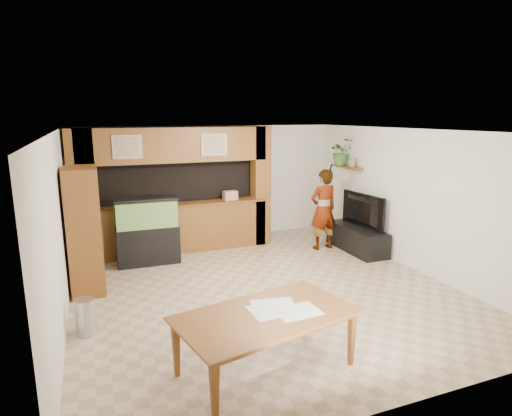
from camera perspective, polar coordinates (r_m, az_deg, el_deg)
name	(u,v)px	position (r m, az deg, el deg)	size (l,w,h in m)	color
floor	(263,288)	(7.28, 0.87, -10.64)	(6.50, 6.50, 0.00)	tan
ceiling	(263,131)	(6.71, 0.95, 10.26)	(6.50, 6.50, 0.00)	white
wall_back	(209,183)	(9.91, -6.25, 3.30)	(6.00, 6.00, 0.00)	silver
wall_left	(59,231)	(6.41, -24.79, -2.76)	(6.50, 6.50, 0.00)	silver
wall_right	(412,199)	(8.46, 20.06, 1.07)	(6.50, 6.50, 0.00)	silver
partition	(173,190)	(9.11, -11.00, 2.43)	(4.20, 0.99, 2.60)	brown
wall_clock	(61,177)	(7.28, -24.55, 3.77)	(0.05, 0.25, 0.25)	black
wall_shelf	(347,167)	(9.84, 12.08, 5.39)	(0.25, 0.90, 0.04)	brown
pantry_cabinet	(84,231)	(7.41, -21.91, -2.80)	(0.51, 0.84, 2.04)	brown
trash_can	(86,317)	(6.21, -21.75, -13.30)	(0.27, 0.27, 0.49)	#B2B2B7
aquarium	(148,232)	(8.50, -14.26, -3.10)	(1.18, 0.44, 1.31)	black
tv_stand	(357,239)	(9.38, 13.30, -4.01)	(0.57, 1.54, 0.51)	black
television	(358,211)	(9.23, 13.48, -0.35)	(1.24, 0.16, 0.71)	black
photo_frame	(352,162)	(9.69, 12.68, 5.97)	(0.03, 0.15, 0.20)	tan
potted_plant	(341,152)	(9.99, 11.28, 7.38)	(0.54, 0.47, 0.60)	#3B6E2C
person	(323,210)	(9.23, 8.96, -0.20)	(0.63, 0.41, 1.73)	#9D8956
microphone	(331,168)	(8.96, 9.94, 5.32)	(0.04, 0.04, 0.16)	black
dining_table	(268,344)	(5.00, 1.58, -17.65)	(1.97, 1.10, 0.69)	brown
newspaper_a	(297,312)	(4.92, 5.54, -13.58)	(0.50, 0.36, 0.01)	silver
newspaper_b	(274,310)	(4.95, 2.42, -13.37)	(0.56, 0.41, 0.01)	silver
newspaper_c	(273,305)	(5.05, 2.31, -12.83)	(0.50, 0.36, 0.01)	silver
counter_box	(230,195)	(9.25, -3.48, 1.68)	(0.29, 0.19, 0.19)	#A87C5B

